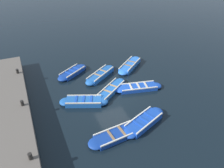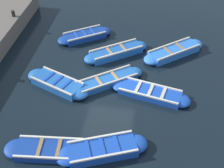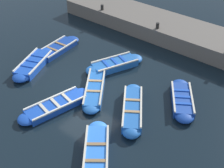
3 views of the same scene
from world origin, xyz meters
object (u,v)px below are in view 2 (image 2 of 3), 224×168
Objects in this scene: boat_end_of_row at (50,150)px; boat_inner_gap at (150,93)px; boat_mid_row at (116,52)px; boat_tucked at (107,81)px; boat_stern_in at (102,150)px; boat_centre at (85,36)px; bollard_north at (13,13)px; boat_near_quay at (174,52)px; boat_drifting at (57,84)px.

boat_end_of_row is 5.26m from boat_inner_gap.
boat_end_of_row is 1.04× the size of boat_mid_row.
boat_tucked is at bearing 87.33° from boat_mid_row.
boat_centre is at bearing -72.87° from boat_stern_in.
boat_centre is 4.36m from bollard_north.
boat_inner_gap is 5.91m from boat_centre.
boat_tucked is 4.09m from boat_stern_in.
boat_centre is at bearing -9.79° from boat_near_quay.
boat_centre is 0.86× the size of boat_stern_in.
boat_end_of_row is 8.64m from boat_near_quay.
boat_stern_in is at bearing 93.35° from boat_mid_row.
boat_inner_gap reaches higher than boat_end_of_row.
boat_tucked reaches higher than boat_inner_gap.
boat_centre is at bearing -46.91° from boat_inner_gap.
boat_inner_gap is at bearing 124.41° from boat_mid_row.
boat_inner_gap is (-4.40, -0.05, -0.03)m from boat_drifting.
boat_centre reaches higher than boat_inner_gap.
boat_tucked is at bearing -109.05° from boat_end_of_row.
boat_drifting reaches higher than boat_inner_gap.
boat_mid_row is at bearing -92.67° from boat_tucked.
boat_drifting is 0.99× the size of boat_tucked.
boat_near_quay is 9.91× the size of bollard_north.
boat_end_of_row is 8.16m from boat_centre.
boat_near_quay reaches higher than boat_end_of_row.
boat_drifting is 10.00× the size of bollard_north.
boat_stern_in reaches higher than boat_end_of_row.
boat_inner_gap is (1.07, 3.44, -0.04)m from boat_near_quay.
boat_centre is (0.43, -8.15, 0.03)m from boat_end_of_row.
boat_stern_in is (2.69, 6.97, -0.01)m from boat_near_quay.
boat_inner_gap is 1.22× the size of boat_centre.
boat_mid_row is (-1.62, -6.74, 0.05)m from boat_end_of_row.
boat_tucked is at bearing -165.88° from boat_drifting.
boat_near_quay is 9.47m from bollard_north.
boat_mid_row is 6.46m from boat_stern_in.
boat_mid_row is 3.53m from boat_inner_gap.
boat_mid_row reaches higher than boat_inner_gap.
boat_near_quay is at bearing -111.08° from boat_stern_in.
boat_end_of_row is at bearing 8.35° from boat_stern_in.
boat_stern_in is at bearing 65.41° from boat_inner_gap.
boat_inner_gap is 10.96× the size of bollard_north.
boat_near_quay is at bearing 170.21° from boat_centre.
boat_mid_row is 6.57m from bollard_north.
boat_mid_row is 0.98× the size of boat_tucked.
boat_centre reaches higher than boat_tucked.
boat_drifting is at bearing 129.97° from bollard_north.
boat_end_of_row is at bearing 93.01° from boat_centre.
boat_near_quay is 7.47m from boat_stern_in.
boat_drifting reaches higher than boat_centre.
boat_near_quay is 5.18m from boat_centre.
boat_near_quay is 0.95× the size of boat_stern_in.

